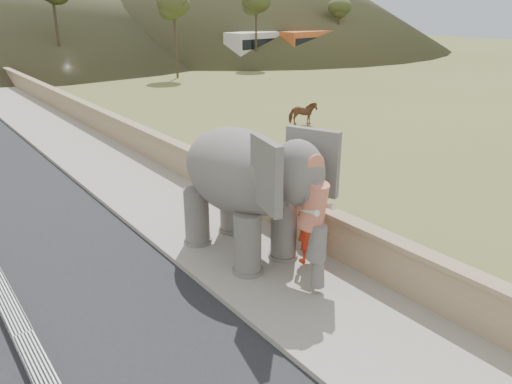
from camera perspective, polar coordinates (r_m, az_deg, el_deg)
ground at (r=11.54m, az=0.57°, el=-8.78°), size 160.00×160.00×0.00m
walkway at (r=19.80m, az=-17.25°, el=3.34°), size 3.00×120.00×0.15m
parapet at (r=20.24m, az=-13.02°, el=5.53°), size 0.30×120.00×1.10m
cow at (r=25.09m, az=5.36°, el=8.93°), size 1.48×1.27×1.15m
distant_car at (r=50.54m, az=-9.36°, el=14.88°), size 4.55×2.97×1.44m
bus_white at (r=52.00m, az=2.09°, el=16.21°), size 11.19×3.55×3.10m
bus_orange at (r=54.28m, az=7.53°, el=16.24°), size 11.19×3.53×3.10m
elephant_and_man at (r=11.45m, az=-1.87°, el=0.31°), size 2.51×4.43×3.11m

